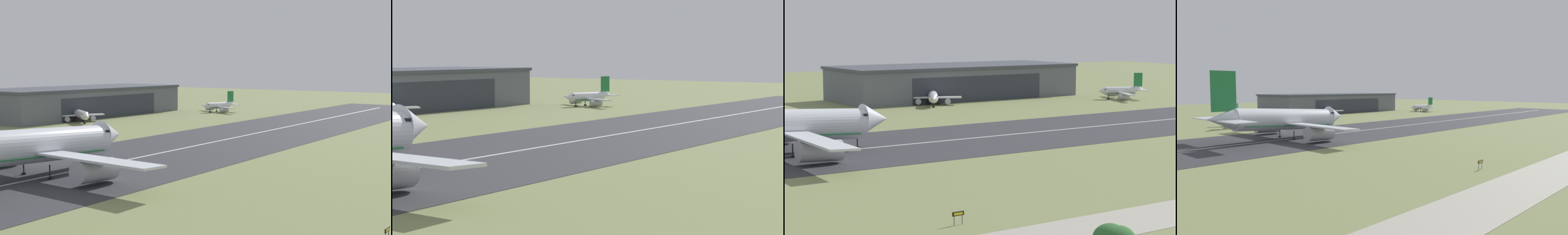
{
  "view_description": "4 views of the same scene",
  "coord_description": "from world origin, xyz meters",
  "views": [
    {
      "loc": [
        -86.21,
        27.83,
        20.41
      ],
      "look_at": [
        0.23,
        89.74,
        10.13
      ],
      "focal_mm": 50.0,
      "sensor_mm": 36.0,
      "label": 1
    },
    {
      "loc": [
        -79.45,
        27.83,
        16.17
      ],
      "look_at": [
        5.38,
        85.28,
        7.45
      ],
      "focal_mm": 70.0,
      "sensor_mm": 36.0,
      "label": 2
    },
    {
      "loc": [
        -72.44,
        -33.88,
        24.7
      ],
      "look_at": [
        9.82,
        90.76,
        6.89
      ],
      "focal_mm": 70.0,
      "sensor_mm": 36.0,
      "label": 3
    },
    {
      "loc": [
        -88.1,
        11.92,
        15.17
      ],
      "look_at": [
        -8.38,
        87.45,
        6.61
      ],
      "focal_mm": 35.0,
      "sensor_mm": 36.0,
      "label": 4
    }
  ],
  "objects": [
    {
      "name": "ground_plane",
      "position": [
        0.0,
        53.59,
        0.0
      ],
      "size": [
        632.22,
        632.22,
        0.0
      ],
      "primitive_type": "plane",
      "color": "#7A8451"
    },
    {
      "name": "runway_strip",
      "position": [
        0.0,
        107.18,
        0.03
      ],
      "size": [
        392.22,
        42.85,
        0.06
      ],
      "primitive_type": "cube",
      "color": "#333338",
      "rests_on": "ground_plane"
    },
    {
      "name": "runway_centreline",
      "position": [
        0.0,
        107.18,
        0.07
      ],
      "size": [
        353.0,
        0.7,
        0.01
      ],
      "primitive_type": "cube",
      "color": "silver",
      "rests_on": "runway_strip"
    },
    {
      "name": "taxiway_road",
      "position": [
        0.0,
        34.98,
        0.03
      ],
      "size": [
        294.17,
        10.31,
        0.05
      ],
      "primitive_type": "cube",
      "color": "#A8A393",
      "rests_on": "ground_plane"
    },
    {
      "name": "hangar_building",
      "position": [
        66.52,
        193.24,
        5.77
      ],
      "size": [
        85.09,
        33.07,
        11.51
      ],
      "color": "slate",
      "rests_on": "ground_plane"
    },
    {
      "name": "airplane_parked_centre",
      "position": [
        111.43,
        156.98,
        2.76
      ],
      "size": [
        17.41,
        22.82,
        8.96
      ],
      "color": "silver",
      "rests_on": "ground_plane"
    },
    {
      "name": "airplane_parked_east",
      "position": [
        48.12,
        176.11,
        2.85
      ],
      "size": [
        20.29,
        25.67,
        9.45
      ],
      "color": "white",
      "rests_on": "ground_plane"
    },
    {
      "name": "runway_sign",
      "position": [
        -23.35,
        45.52,
        1.3
      ],
      "size": [
        1.7,
        0.13,
        1.72
      ],
      "color": "#4C4C51",
      "rests_on": "ground_plane"
    }
  ]
}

